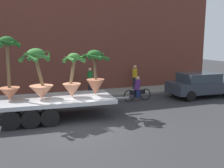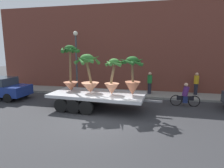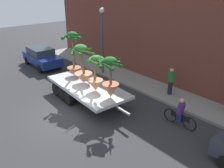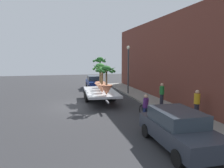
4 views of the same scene
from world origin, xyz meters
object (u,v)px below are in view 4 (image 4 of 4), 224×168
(pedestrian_far_left, at_px, (162,94))
(street_lamp, at_px, (128,63))
(potted_palm_extra, at_px, (102,82))
(potted_palm_middle, at_px, (100,78))
(trailing_car, at_px, (95,82))
(potted_palm_front, at_px, (100,73))
(pedestrian_near_gate, at_px, (197,103))
(parked_car, at_px, (178,128))
(cyclist, at_px, (146,108))
(flatbed_trailer, at_px, (100,93))
(potted_palm_rear, at_px, (106,81))

(pedestrian_far_left, bearing_deg, street_lamp, -172.64)
(potted_palm_extra, distance_m, street_lamp, 5.32)
(potted_palm_middle, bearing_deg, trailing_car, 174.37)
(potted_palm_front, bearing_deg, pedestrian_near_gate, 27.72)
(pedestrian_near_gate, bearing_deg, potted_palm_middle, -146.70)
(parked_car, height_order, pedestrian_far_left, pedestrian_far_left)
(potted_palm_front, distance_m, parked_car, 11.59)
(potted_palm_extra, bearing_deg, pedestrian_far_left, 64.96)
(trailing_car, relative_size, street_lamp, 0.89)
(cyclist, xyz_separation_m, pedestrian_near_gate, (1.14, 2.87, 0.37))
(potted_palm_extra, relative_size, pedestrian_near_gate, 1.23)
(trailing_car, height_order, pedestrian_near_gate, pedestrian_near_gate)
(trailing_car, bearing_deg, cyclist, 4.41)
(cyclist, height_order, pedestrian_near_gate, pedestrian_near_gate)
(flatbed_trailer, distance_m, parked_car, 9.91)
(potted_palm_middle, relative_size, potted_palm_front, 0.81)
(street_lamp, bearing_deg, pedestrian_far_left, 7.36)
(potted_palm_rear, relative_size, parked_car, 0.51)
(pedestrian_near_gate, bearing_deg, trailing_car, -164.74)
(flatbed_trailer, relative_size, trailing_car, 1.56)
(flatbed_trailer, relative_size, pedestrian_far_left, 3.91)
(trailing_car, bearing_deg, pedestrian_far_left, 17.51)
(flatbed_trailer, height_order, pedestrian_near_gate, pedestrian_near_gate)
(trailing_car, xyz_separation_m, street_lamp, (4.97, 2.64, 2.40))
(potted_palm_middle, distance_m, pedestrian_far_left, 5.47)
(flatbed_trailer, bearing_deg, trailing_car, 173.88)
(trailing_car, relative_size, pedestrian_near_gate, 2.51)
(parked_car, height_order, pedestrian_near_gate, pedestrian_near_gate)
(potted_palm_front, relative_size, street_lamp, 0.59)
(parked_car, xyz_separation_m, pedestrian_far_left, (-6.63, 2.79, 0.21))
(flatbed_trailer, bearing_deg, potted_palm_rear, 0.43)
(cyclist, distance_m, trailing_car, 13.08)
(cyclist, distance_m, street_lamp, 8.63)
(trailing_car, distance_m, pedestrian_far_left, 11.23)
(cyclist, bearing_deg, potted_palm_front, -168.24)
(pedestrian_far_left, height_order, street_lamp, street_lamp)
(potted_palm_extra, bearing_deg, parked_car, 9.68)
(flatbed_trailer, bearing_deg, potted_palm_middle, 163.31)
(flatbed_trailer, height_order, street_lamp, street_lamp)
(flatbed_trailer, height_order, pedestrian_far_left, pedestrian_far_left)
(potted_palm_front, relative_size, pedestrian_near_gate, 1.68)
(potted_palm_front, relative_size, cyclist, 1.56)
(flatbed_trailer, height_order, potted_palm_rear, potted_palm_rear)
(potted_palm_front, relative_size, parked_car, 0.66)
(potted_palm_middle, relative_size, pedestrian_far_left, 1.36)
(flatbed_trailer, bearing_deg, potted_palm_extra, -3.41)
(trailing_car, height_order, pedestrian_far_left, pedestrian_far_left)
(potted_palm_rear, xyz_separation_m, potted_palm_front, (-3.96, 0.31, 0.30))
(cyclist, bearing_deg, pedestrian_near_gate, 68.29)
(street_lamp, bearing_deg, potted_palm_rear, -35.02)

